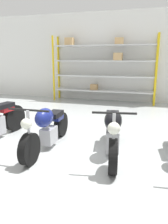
# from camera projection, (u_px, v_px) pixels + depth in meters

# --- Properties ---
(ground_plane) EXTENTS (30.00, 30.00, 0.00)m
(ground_plane) POSITION_uv_depth(u_px,v_px,m) (78.00, 151.00, 4.30)
(ground_plane) COLOR #B2B7B7
(back_wall) EXTENTS (30.00, 0.08, 3.60)m
(back_wall) POSITION_uv_depth(u_px,v_px,m) (119.00, 57.00, 8.94)
(back_wall) COLOR white
(back_wall) RESTS_ON ground_plane
(shelving_rack) EXTENTS (4.21, 0.63, 2.66)m
(shelving_rack) POSITION_uv_depth(u_px,v_px,m) (102.00, 67.00, 8.85)
(shelving_rack) COLOR yellow
(shelving_rack) RESTS_ON ground_plane
(motorcycle_blue) EXTENTS (0.74, 2.03, 0.97)m
(motorcycle_blue) POSITION_uv_depth(u_px,v_px,m) (47.00, 128.00, 4.34)
(motorcycle_blue) COLOR black
(motorcycle_blue) RESTS_ON ground_plane
(motorcycle_black) EXTENTS (0.70, 2.07, 1.00)m
(motorcycle_black) POSITION_uv_depth(u_px,v_px,m) (113.00, 132.00, 4.11)
(motorcycle_black) COLOR black
(motorcycle_black) RESTS_ON ground_plane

